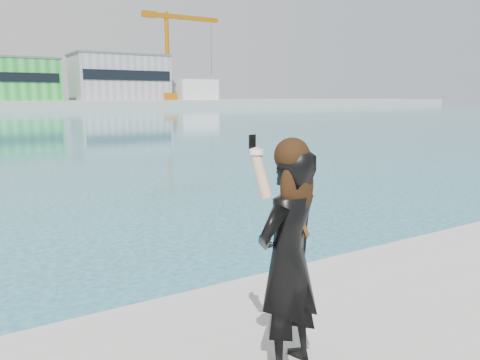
# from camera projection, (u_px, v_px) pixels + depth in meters

# --- Properties ---
(warehouse_grey_right) EXTENTS (25.50, 15.35, 12.50)m
(warehouse_grey_right) POSITION_uv_depth(u_px,v_px,m) (120.00, 78.00, 130.83)
(warehouse_grey_right) COLOR gray
(warehouse_grey_right) RESTS_ON far_quay
(ancillary_shed) EXTENTS (12.00, 10.00, 6.00)m
(ancillary_shed) POSITION_uv_depth(u_px,v_px,m) (194.00, 90.00, 141.19)
(ancillary_shed) COLOR silver
(ancillary_shed) RESTS_ON far_quay
(dock_crane) EXTENTS (23.00, 4.00, 24.00)m
(dock_crane) POSITION_uv_depth(u_px,v_px,m) (171.00, 53.00, 131.50)
(dock_crane) COLOR #CF6D0C
(dock_crane) RESTS_ON far_quay
(flagpole_right) EXTENTS (1.28, 0.16, 8.00)m
(flagpole_right) POSITION_uv_depth(u_px,v_px,m) (58.00, 82.00, 115.98)
(flagpole_right) COLOR silver
(flagpole_right) RESTS_ON far_quay
(woman) EXTENTS (0.74, 0.59, 1.86)m
(woman) POSITION_uv_depth(u_px,v_px,m) (288.00, 254.00, 3.59)
(woman) COLOR black
(woman) RESTS_ON near_quay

